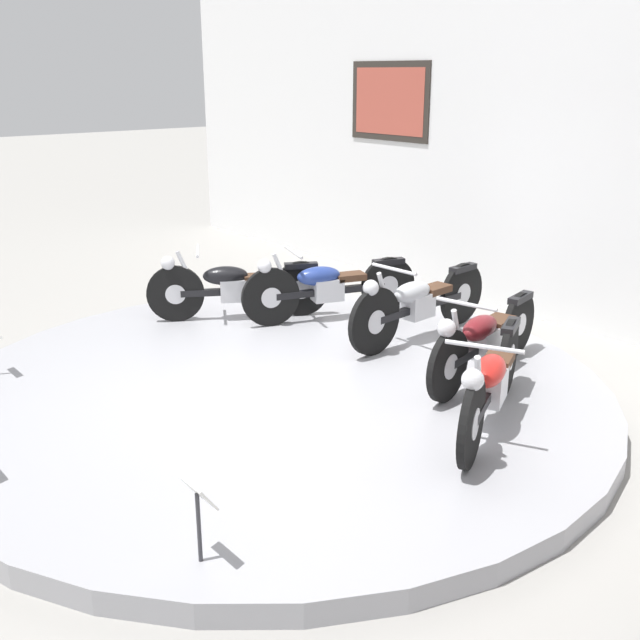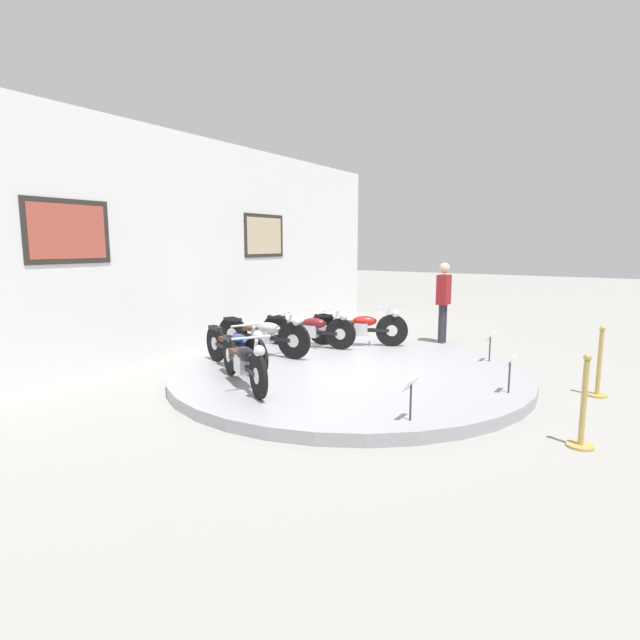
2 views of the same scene
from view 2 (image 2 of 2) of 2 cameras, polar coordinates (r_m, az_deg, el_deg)
ground_plane at (r=8.19m, az=3.26°, el=-6.61°), size 60.00×60.00×0.00m
display_platform at (r=8.17m, az=3.26°, el=-6.06°), size 5.69×5.69×0.16m
back_wall at (r=10.30m, az=-15.40°, el=8.26°), size 14.00×0.22×4.27m
motorcycle_black at (r=7.12m, az=-8.72°, el=-4.59°), size 1.07×1.70×0.78m
motorcycle_blue at (r=8.08m, az=-9.60°, el=-2.97°), size 0.76×1.88×0.79m
motorcycle_silver at (r=9.05m, az=-6.42°, el=-1.58°), size 0.54×2.01×0.80m
motorcycle_maroon at (r=9.71m, az=-1.18°, el=-0.96°), size 0.59×1.92×0.78m
motorcycle_red at (r=9.88m, az=4.54°, el=-0.75°), size 0.94×1.80×0.79m
info_placard_front_left at (r=5.79m, az=10.36°, el=-7.79°), size 0.26×0.11×0.51m
info_placard_front_centre at (r=7.20m, az=20.88°, el=-4.96°), size 0.26×0.11×0.51m
info_placard_front_right at (r=9.01m, az=18.88°, el=-2.21°), size 0.26×0.11×0.51m
visitor_standing at (r=11.19m, az=13.93°, el=2.51°), size 0.36×0.23×1.76m
stanchion_post_left_of_entry at (r=6.08m, az=27.82°, el=-9.70°), size 0.28×0.28×1.02m
stanchion_post_right_of_entry at (r=8.17m, az=29.24°, el=-5.27°), size 0.28×0.28×1.02m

